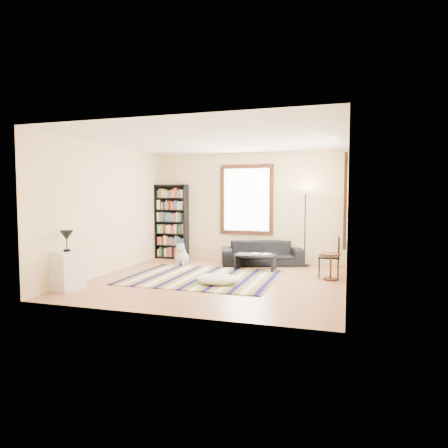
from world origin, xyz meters
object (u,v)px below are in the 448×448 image
(coffee_table, at_px, (255,262))
(floor_cushion, at_px, (217,279))
(bookshelf, at_px, (171,222))
(folding_chair, at_px, (329,257))
(floor_lamp, at_px, (305,228))
(dog, at_px, (182,254))
(side_table, at_px, (331,267))
(sofa, at_px, (262,253))
(white_cabinet, at_px, (68,271))

(coffee_table, bearing_deg, floor_cushion, -101.99)
(bookshelf, xyz_separation_m, folding_chair, (4.21, -1.42, -0.57))
(floor_cushion, height_order, floor_lamp, floor_lamp)
(bookshelf, relative_size, floor_cushion, 2.44)
(bookshelf, xyz_separation_m, dog, (0.69, -0.91, -0.73))
(side_table, bearing_deg, dog, 168.32)
(floor_lamp, bearing_deg, coffee_table, -140.24)
(sofa, relative_size, dog, 3.63)
(floor_lamp, height_order, dog, floor_lamp)
(floor_lamp, relative_size, white_cabinet, 2.66)
(floor_cushion, xyz_separation_m, dog, (-1.51, 1.81, 0.17))
(folding_chair, height_order, white_cabinet, folding_chair)
(side_table, xyz_separation_m, white_cabinet, (-4.50, -2.28, 0.08))
(sofa, height_order, dog, sofa)
(floor_lamp, bearing_deg, sofa, -174.43)
(white_cabinet, bearing_deg, folding_chair, 38.41)
(side_table, bearing_deg, folding_chair, 102.46)
(dog, bearing_deg, floor_cushion, -61.08)
(floor_cushion, relative_size, floor_lamp, 0.44)
(coffee_table, distance_m, floor_cushion, 1.74)
(white_cabinet, xyz_separation_m, dog, (0.94, 3.02, -0.08))
(sofa, distance_m, coffee_table, 0.76)
(side_table, height_order, folding_chair, folding_chair)
(side_table, height_order, dog, dog)
(dog, bearing_deg, folding_chair, -19.13)
(bookshelf, height_order, floor_lamp, bookshelf)
(sofa, relative_size, coffee_table, 2.20)
(folding_chair, bearing_deg, floor_lamp, 113.93)
(sofa, relative_size, floor_cushion, 2.41)
(bookshelf, bearing_deg, floor_lamp, -2.71)
(bookshelf, bearing_deg, coffee_table, -21.73)
(side_table, relative_size, folding_chair, 0.63)
(coffee_table, bearing_deg, floor_lamp, 39.76)
(coffee_table, distance_m, folding_chair, 1.71)
(sofa, bearing_deg, side_table, -57.77)
(floor_cushion, distance_m, white_cabinet, 2.74)
(side_table, bearing_deg, bookshelf, 158.82)
(floor_lamp, height_order, white_cabinet, floor_lamp)
(folding_chair, bearing_deg, white_cabinet, -152.92)
(side_table, relative_size, white_cabinet, 0.77)
(sofa, height_order, floor_lamp, floor_lamp)
(white_cabinet, distance_m, dog, 3.16)
(floor_lamp, height_order, side_table, floor_lamp)
(bookshelf, xyz_separation_m, floor_cushion, (2.20, -2.72, -0.90))
(bookshelf, distance_m, folding_chair, 4.48)
(sofa, bearing_deg, floor_cushion, -116.97)
(coffee_table, bearing_deg, bookshelf, 158.27)
(sofa, xyz_separation_m, side_table, (1.69, -1.38, -0.02))
(sofa, relative_size, folding_chair, 2.30)
(sofa, bearing_deg, folding_chair, -53.66)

